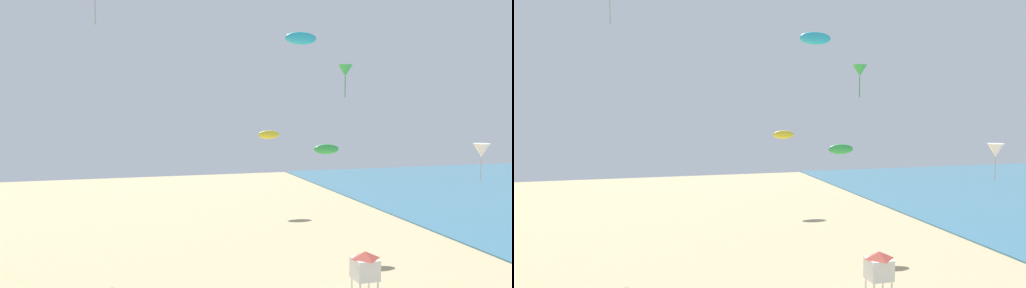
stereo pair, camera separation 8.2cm
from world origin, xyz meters
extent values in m
cylinder|color=white|center=(8.55, 14.35, 0.60)|extent=(0.10, 0.10, 1.20)
cube|color=white|center=(8.10, 13.90, 1.70)|extent=(1.10, 1.10, 1.00)
pyramid|color=#D14C3D|center=(8.10, 13.90, 2.38)|extent=(1.10, 1.10, 0.35)
cone|color=green|center=(12.34, 25.63, 11.73)|extent=(0.99, 0.99, 0.81)
cylinder|color=#277C35|center=(12.34, 25.63, 10.61)|extent=(0.05, 0.05, 1.44)
ellipsoid|color=green|center=(11.07, 25.81, 6.29)|extent=(1.83, 0.51, 0.71)
ellipsoid|color=#2DB7CC|center=(9.05, 25.59, 13.82)|extent=(2.20, 0.61, 0.86)
cone|color=white|center=(13.20, 12.44, 7.35)|extent=(0.77, 0.77, 0.63)
cylinder|color=#A4A4A4|center=(13.20, 12.44, 6.47)|extent=(0.04, 0.04, 1.13)
ellipsoid|color=yellow|center=(10.81, 38.95, 6.50)|extent=(2.02, 0.56, 0.79)
cylinder|color=#A4A4A4|center=(-4.40, 37.74, 17.00)|extent=(0.08, 0.08, 2.26)
camera|label=1|loc=(-3.38, -8.65, 9.63)|focal=37.59mm
camera|label=2|loc=(-3.31, -8.67, 9.63)|focal=37.59mm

